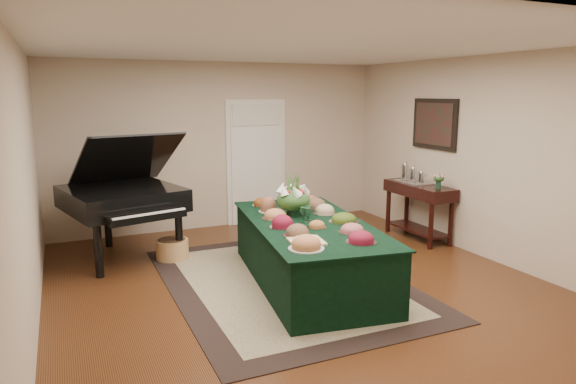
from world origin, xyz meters
name	(u,v)px	position (x,y,z in m)	size (l,w,h in m)	color
ground	(298,284)	(0.00, 0.00, 0.00)	(6.00, 6.00, 0.00)	black
area_rug	(283,281)	(-0.13, 0.13, 0.01)	(2.60, 3.64, 0.01)	black
kitchen_doorway	(256,164)	(0.60, 2.97, 1.02)	(1.05, 0.07, 2.10)	white
buffet_table	(308,252)	(0.13, 0.01, 0.37)	(1.62, 2.83, 0.73)	black
food_platters	(307,218)	(0.12, 0.03, 0.78)	(1.28, 2.28, 0.15)	#B0BAB0
cutting_board	(306,238)	(-0.25, -0.69, 0.77)	(0.38, 0.38, 0.10)	tan
green_goblets	(307,214)	(0.12, 0.04, 0.82)	(0.16, 0.17, 0.18)	#153421
floral_centerpiece	(293,195)	(0.11, 0.39, 0.98)	(0.42, 0.42, 0.42)	#153421
grand_piano	(123,197)	(-1.72, 1.87, 0.84)	(1.70, 1.89, 1.69)	black
wicker_basket	(172,249)	(-1.16, 1.54, 0.13)	(0.43, 0.43, 0.27)	#AB7945
mahogany_sideboard	(419,197)	(2.50, 1.01, 0.66)	(0.45, 1.24, 0.85)	black
tea_service	(412,175)	(2.50, 1.19, 0.97)	(0.34, 0.58, 0.30)	silver
pink_bouquet	(439,179)	(2.50, 0.58, 1.00)	(0.17, 0.17, 0.22)	#153421
wall_painting	(434,124)	(2.72, 1.01, 1.75)	(0.05, 0.95, 0.75)	black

